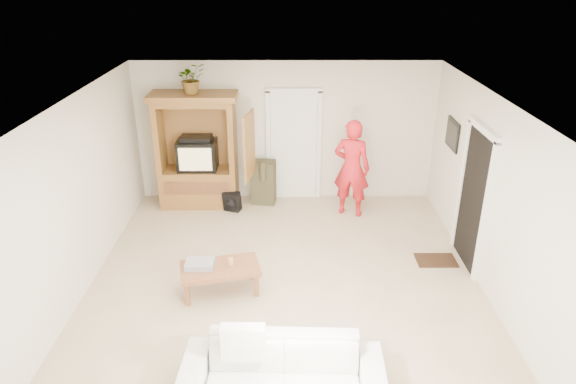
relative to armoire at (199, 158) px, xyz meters
name	(u,v)px	position (x,y,z in m)	size (l,w,h in m)	color
floor	(285,283)	(1.58, -2.66, -0.91)	(6.00, 6.00, 0.00)	tan
ceiling	(284,103)	(1.58, -2.66, 1.69)	(6.00, 6.00, 0.00)	white
wall_back	(286,132)	(1.58, 0.34, 0.39)	(5.50, 5.50, 0.00)	silver
wall_front	(283,362)	(1.58, -5.66, 0.39)	(5.50, 5.50, 0.00)	silver
wall_left	(76,200)	(-1.17, -2.66, 0.39)	(6.00, 6.00, 0.00)	silver
wall_right	(494,200)	(4.33, -2.66, 0.39)	(6.00, 6.00, 0.00)	silver
armoire	(199,158)	(0.00, 0.00, 0.00)	(1.82, 1.14, 2.10)	brown
door_back	(294,147)	(1.73, 0.31, 0.11)	(0.85, 0.05, 2.04)	white
doorway_right	(474,200)	(4.30, -2.06, 0.11)	(0.05, 0.90, 2.04)	black
framed_picture	(453,134)	(4.31, -0.76, 0.69)	(0.03, 0.60, 0.48)	black
doormat	(436,260)	(3.88, -2.06, -0.90)	(0.60, 0.40, 0.02)	#382316
plant	(191,78)	(-0.02, -0.03, 1.45)	(0.47, 0.41, 0.52)	#4C7238
man	(352,168)	(2.73, -0.42, -0.03)	(0.64, 0.42, 1.75)	red
sofa	(283,374)	(1.56, -4.74, -0.61)	(2.07, 0.81, 0.61)	silver
coffee_table	(220,270)	(0.70, -2.85, -0.57)	(1.16, 0.80, 0.39)	brown
towel	(200,264)	(0.43, -2.85, -0.47)	(0.38, 0.28, 0.08)	#CB4743
candle	(231,262)	(0.84, -2.80, -0.46)	(0.08, 0.08, 0.10)	tan
backpack_black	(232,202)	(0.60, -0.32, -0.73)	(0.30, 0.17, 0.37)	black
backpack_olive	(263,182)	(1.16, 0.05, -0.50)	(0.44, 0.32, 0.82)	#47442B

